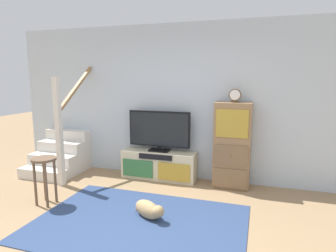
{
  "coord_description": "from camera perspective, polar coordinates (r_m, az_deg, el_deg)",
  "views": [
    {
      "loc": [
        1.36,
        -2.46,
        1.8
      ],
      "look_at": [
        -0.02,
        1.83,
        1.03
      ],
      "focal_mm": 30.85,
      "sensor_mm": 36.0,
      "label": 1
    }
  ],
  "objects": [
    {
      "name": "bar_stool_near",
      "position": [
        4.46,
        -23.23,
        -7.93
      ],
      "size": [
        0.34,
        0.34,
        0.68
      ],
      "color": "brown",
      "rests_on": "ground_plane"
    },
    {
      "name": "dog",
      "position": [
        3.86,
        -3.76,
        -16.15
      ],
      "size": [
        0.5,
        0.39,
        0.23
      ],
      "color": "tan",
      "rests_on": "ground_plane"
    },
    {
      "name": "staircase",
      "position": [
        6.06,
        -19.34,
        -4.49
      ],
      "size": [
        1.0,
        1.36,
        2.2
      ],
      "color": "silver",
      "rests_on": "ground_plane"
    },
    {
      "name": "television",
      "position": [
        5.05,
        -1.75,
        -0.79
      ],
      "size": [
        1.11,
        0.22,
        0.71
      ],
      "color": "black",
      "rests_on": "media_console"
    },
    {
      "name": "desk_clock",
      "position": [
        4.67,
        13.09,
        5.86
      ],
      "size": [
        0.19,
        0.08,
        0.21
      ],
      "color": "#4C3823",
      "rests_on": "side_cabinet"
    },
    {
      "name": "side_cabinet",
      "position": [
        4.81,
        12.55,
        -3.77
      ],
      "size": [
        0.58,
        0.38,
        1.4
      ],
      "color": "#93704C",
      "rests_on": "ground_plane"
    },
    {
      "name": "back_wall",
      "position": [
        5.12,
        2.31,
        4.68
      ],
      "size": [
        6.4,
        0.12,
        2.7
      ],
      "primitive_type": "cube",
      "color": "silver",
      "rests_on": "ground_plane"
    },
    {
      "name": "ground_plane",
      "position": [
        3.34,
        -10.22,
        -23.09
      ],
      "size": [
        20.0,
        20.0,
        0.0
      ],
      "primitive_type": "plane",
      "color": "#997A56"
    },
    {
      "name": "media_console",
      "position": [
        5.18,
        -1.8,
        -7.7
      ],
      "size": [
        1.33,
        0.38,
        0.5
      ],
      "color": "beige",
      "rests_on": "ground_plane"
    },
    {
      "name": "area_rug",
      "position": [
        3.8,
        -5.76,
        -18.52
      ],
      "size": [
        2.6,
        1.8,
        0.01
      ],
      "primitive_type": "cube",
      "color": "navy",
      "rests_on": "ground_plane"
    }
  ]
}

